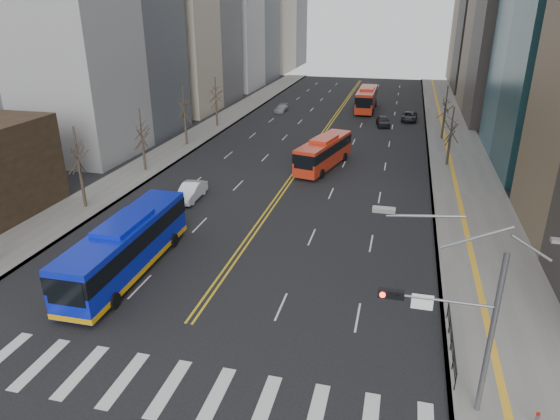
% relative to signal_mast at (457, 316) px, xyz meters
% --- Properties ---
extents(ground, '(220.00, 220.00, 0.00)m').
position_rel_signal_mast_xyz_m(ground, '(-13.77, -2.00, -4.86)').
color(ground, black).
extents(sidewalk_right, '(7.00, 130.00, 0.15)m').
position_rel_signal_mast_xyz_m(sidewalk_right, '(3.73, 43.00, -4.78)').
color(sidewalk_right, gray).
rests_on(sidewalk_right, ground).
extents(sidewalk_left, '(5.00, 130.00, 0.15)m').
position_rel_signal_mast_xyz_m(sidewalk_left, '(-30.27, 43.00, -4.78)').
color(sidewalk_left, gray).
rests_on(sidewalk_left, ground).
extents(crosswalk, '(26.70, 4.00, 0.01)m').
position_rel_signal_mast_xyz_m(crosswalk, '(-13.77, -2.00, -4.85)').
color(crosswalk, silver).
rests_on(crosswalk, ground).
extents(centerline, '(0.55, 100.00, 0.01)m').
position_rel_signal_mast_xyz_m(centerline, '(-13.77, 53.00, -4.85)').
color(centerline, gold).
rests_on(centerline, ground).
extents(signal_mast, '(5.37, 0.37, 9.39)m').
position_rel_signal_mast_xyz_m(signal_mast, '(0.00, 0.00, 0.00)').
color(signal_mast, slate).
rests_on(signal_mast, ground).
extents(pedestrian_railing, '(0.06, 6.06, 1.02)m').
position_rel_signal_mast_xyz_m(pedestrian_railing, '(0.53, 4.00, -4.03)').
color(pedestrian_railing, black).
rests_on(pedestrian_railing, sidewalk_right).
extents(street_trees, '(35.20, 47.20, 7.60)m').
position_rel_signal_mast_xyz_m(street_trees, '(-20.94, 32.55, 0.02)').
color(street_trees, '#30271D').
rests_on(street_trees, ground).
extents(blue_bus, '(3.19, 13.22, 3.81)m').
position_rel_signal_mast_xyz_m(blue_bus, '(-20.11, 7.63, -2.86)').
color(blue_bus, '#0C1CB8').
rests_on(blue_bus, ground).
extents(red_bus_near, '(4.87, 11.15, 3.45)m').
position_rel_signal_mast_xyz_m(red_bus_near, '(-11.14, 33.85, -2.93)').
color(red_bus_near, red).
rests_on(red_bus_near, ground).
extents(red_bus_far, '(3.09, 12.19, 3.84)m').
position_rel_signal_mast_xyz_m(red_bus_far, '(-9.39, 67.69, -2.73)').
color(red_bus_far, red).
rests_on(red_bus_far, ground).
extents(car_white, '(1.69, 4.69, 1.54)m').
position_rel_signal_mast_xyz_m(car_white, '(-21.50, 21.29, -4.09)').
color(car_white, white).
rests_on(car_white, ground).
extents(car_dark_mid, '(2.47, 4.64, 1.50)m').
position_rel_signal_mast_xyz_m(car_dark_mid, '(-5.90, 56.19, -4.11)').
color(car_dark_mid, black).
rests_on(car_dark_mid, ground).
extents(car_silver, '(1.77, 4.15, 1.19)m').
position_rel_signal_mast_xyz_m(car_silver, '(-23.12, 62.75, -4.26)').
color(car_silver, '#939398').
rests_on(car_silver, ground).
extents(car_dark_far, '(2.46, 4.96, 1.35)m').
position_rel_signal_mast_xyz_m(car_dark_far, '(-2.14, 60.83, -4.18)').
color(car_dark_far, black).
rests_on(car_dark_far, ground).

